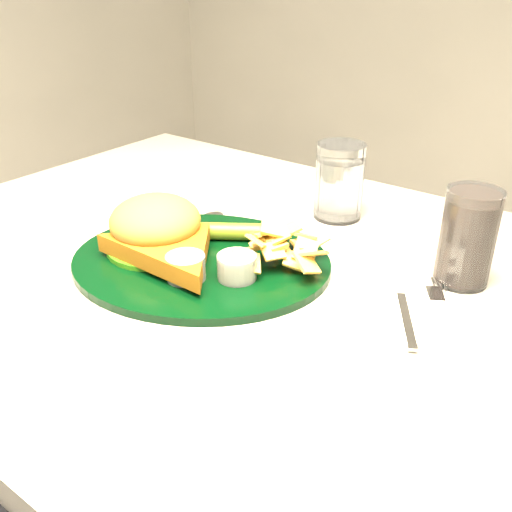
{
  "coord_description": "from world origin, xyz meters",
  "views": [
    {
      "loc": [
        0.37,
        -0.53,
        1.12
      ],
      "look_at": [
        0.0,
        -0.05,
        0.8
      ],
      "focal_mm": 40.0,
      "sensor_mm": 36.0,
      "label": 1
    }
  ],
  "objects_px": {
    "table": "(271,477)",
    "dinner_plate": "(200,239)",
    "cola_glass": "(468,237)",
    "fork_napkin": "(410,317)",
    "water_glass": "(339,181)"
  },
  "relations": [
    {
      "from": "table",
      "to": "dinner_plate",
      "type": "distance_m",
      "value": 0.43
    },
    {
      "from": "cola_glass",
      "to": "fork_napkin",
      "type": "xyz_separation_m",
      "value": [
        -0.01,
        -0.12,
        -0.06
      ]
    },
    {
      "from": "fork_napkin",
      "to": "water_glass",
      "type": "bearing_deg",
      "value": 104.99
    },
    {
      "from": "dinner_plate",
      "to": "cola_glass",
      "type": "height_order",
      "value": "cola_glass"
    },
    {
      "from": "table",
      "to": "fork_napkin",
      "type": "distance_m",
      "value": 0.42
    },
    {
      "from": "table",
      "to": "fork_napkin",
      "type": "relative_size",
      "value": 8.2
    },
    {
      "from": "cola_glass",
      "to": "fork_napkin",
      "type": "distance_m",
      "value": 0.14
    },
    {
      "from": "dinner_plate",
      "to": "fork_napkin",
      "type": "bearing_deg",
      "value": -15.06
    },
    {
      "from": "table",
      "to": "cola_glass",
      "type": "distance_m",
      "value": 0.5
    },
    {
      "from": "cola_glass",
      "to": "fork_napkin",
      "type": "bearing_deg",
      "value": -96.92
    },
    {
      "from": "cola_glass",
      "to": "dinner_plate",
      "type": "bearing_deg",
      "value": -150.34
    },
    {
      "from": "table",
      "to": "dinner_plate",
      "type": "height_order",
      "value": "dinner_plate"
    },
    {
      "from": "water_glass",
      "to": "cola_glass",
      "type": "height_order",
      "value": "cola_glass"
    },
    {
      "from": "dinner_plate",
      "to": "fork_napkin",
      "type": "xyz_separation_m",
      "value": [
        0.28,
        0.04,
        -0.03
      ]
    },
    {
      "from": "dinner_plate",
      "to": "fork_napkin",
      "type": "distance_m",
      "value": 0.28
    }
  ]
}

